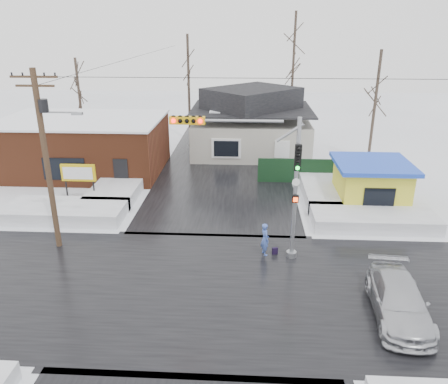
# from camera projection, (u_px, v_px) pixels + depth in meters

# --- Properties ---
(ground) EXTENTS (120.00, 120.00, 0.00)m
(ground) POSITION_uv_depth(u_px,v_px,m) (205.00, 288.00, 19.12)
(ground) COLOR white
(ground) RESTS_ON ground
(road_ns) EXTENTS (10.00, 120.00, 0.02)m
(road_ns) POSITION_uv_depth(u_px,v_px,m) (205.00, 288.00, 19.11)
(road_ns) COLOR black
(road_ns) RESTS_ON ground
(road_ew) EXTENTS (120.00, 10.00, 0.02)m
(road_ew) POSITION_uv_depth(u_px,v_px,m) (205.00, 288.00, 19.11)
(road_ew) COLOR black
(road_ew) RESTS_ON ground
(snowbank_nw) EXTENTS (7.00, 3.00, 0.80)m
(snowbank_nw) POSITION_uv_depth(u_px,v_px,m) (66.00, 211.00, 25.96)
(snowbank_nw) COLOR white
(snowbank_nw) RESTS_ON ground
(snowbank_ne) EXTENTS (7.00, 3.00, 0.80)m
(snowbank_ne) POSITION_uv_depth(u_px,v_px,m) (373.00, 218.00, 25.03)
(snowbank_ne) COLOR white
(snowbank_ne) RESTS_ON ground
(snowbank_nside_w) EXTENTS (3.00, 8.00, 0.80)m
(snowbank_nside_w) POSITION_uv_depth(u_px,v_px,m) (122.00, 184.00, 30.51)
(snowbank_nside_w) COLOR white
(snowbank_nside_w) RESTS_ON ground
(snowbank_nside_e) EXTENTS (3.00, 8.00, 0.80)m
(snowbank_nside_e) POSITION_uv_depth(u_px,v_px,m) (324.00, 187.00, 29.79)
(snowbank_nside_e) COLOR white
(snowbank_nside_e) RESTS_ON ground
(traffic_signal) EXTENTS (6.05, 0.68, 7.00)m
(traffic_signal) POSITION_uv_depth(u_px,v_px,m) (262.00, 170.00, 20.12)
(traffic_signal) COLOR gray
(traffic_signal) RESTS_ON ground
(utility_pole) EXTENTS (3.15, 0.44, 9.00)m
(utility_pole) POSITION_uv_depth(u_px,v_px,m) (46.00, 151.00, 20.95)
(utility_pole) COLOR #382619
(utility_pole) RESTS_ON ground
(brick_building) EXTENTS (12.20, 8.20, 4.12)m
(brick_building) POSITION_uv_depth(u_px,v_px,m) (84.00, 145.00, 33.84)
(brick_building) COLOR brown
(brick_building) RESTS_ON ground
(marquee_sign) EXTENTS (2.20, 0.21, 2.55)m
(marquee_sign) POSITION_uv_depth(u_px,v_px,m) (78.00, 174.00, 27.73)
(marquee_sign) COLOR black
(marquee_sign) RESTS_ON ground
(house) EXTENTS (10.40, 8.40, 5.76)m
(house) POSITION_uv_depth(u_px,v_px,m) (251.00, 123.00, 38.56)
(house) COLOR #B3AFA1
(house) RESTS_ON ground
(kiosk) EXTENTS (4.60, 4.60, 2.88)m
(kiosk) POSITION_uv_depth(u_px,v_px,m) (371.00, 183.00, 27.41)
(kiosk) COLOR yellow
(kiosk) RESTS_ON ground
(fence) EXTENTS (8.00, 0.12, 1.80)m
(fence) POSITION_uv_depth(u_px,v_px,m) (313.00, 171.00, 31.50)
(fence) COLOR black
(fence) RESTS_ON ground
(tree_far_left) EXTENTS (3.00, 3.00, 10.00)m
(tree_far_left) POSITION_uv_depth(u_px,v_px,m) (188.00, 57.00, 40.68)
(tree_far_left) COLOR #332821
(tree_far_left) RESTS_ON ground
(tree_far_mid) EXTENTS (3.00, 3.00, 12.00)m
(tree_far_mid) POSITION_uv_depth(u_px,v_px,m) (295.00, 38.00, 41.46)
(tree_far_mid) COLOR #332821
(tree_far_mid) RESTS_ON ground
(tree_far_right) EXTENTS (3.00, 3.00, 9.00)m
(tree_far_right) POSITION_uv_depth(u_px,v_px,m) (379.00, 74.00, 34.55)
(tree_far_right) COLOR #332821
(tree_far_right) RESTS_ON ground
(tree_far_west) EXTENTS (3.00, 3.00, 8.00)m
(tree_far_west) POSITION_uv_depth(u_px,v_px,m) (77.00, 76.00, 39.91)
(tree_far_west) COLOR #332821
(tree_far_west) RESTS_ON ground
(pedestrian) EXTENTS (0.59, 0.72, 1.68)m
(pedestrian) POSITION_uv_depth(u_px,v_px,m) (265.00, 239.00, 21.64)
(pedestrian) COLOR #4360BB
(pedestrian) RESTS_ON ground
(car) EXTENTS (2.37, 5.03, 1.42)m
(car) POSITION_uv_depth(u_px,v_px,m) (399.00, 300.00, 17.08)
(car) COLOR silver
(car) RESTS_ON ground
(shopping_bag) EXTENTS (0.30, 0.18, 0.35)m
(shopping_bag) POSITION_uv_depth(u_px,v_px,m) (275.00, 251.00, 21.88)
(shopping_bag) COLOR black
(shopping_bag) RESTS_ON ground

